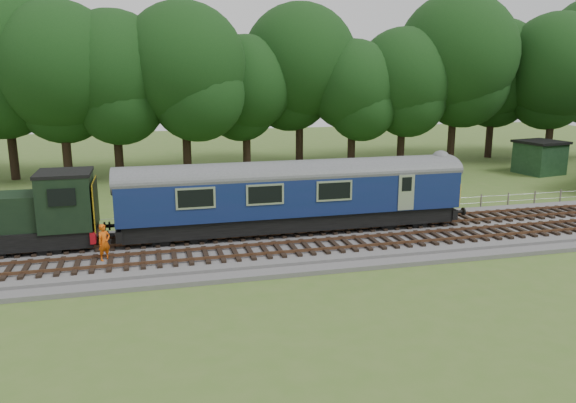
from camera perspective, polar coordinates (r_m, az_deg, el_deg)
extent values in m
plane|color=#476A27|center=(29.18, 3.74, -4.26)|extent=(120.00, 120.00, 0.00)
cube|color=#4C4C4F|center=(29.13, 3.75, -3.93)|extent=(70.00, 7.00, 0.35)
cube|color=brown|center=(29.66, 3.35, -2.97)|extent=(66.50, 0.07, 0.14)
cube|color=brown|center=(30.98, 2.55, -2.27)|extent=(66.50, 0.07, 0.14)
cube|color=brown|center=(26.94, 5.28, -4.67)|extent=(66.50, 0.07, 0.14)
cube|color=brown|center=(28.24, 4.31, -3.82)|extent=(66.50, 0.07, 0.14)
cube|color=black|center=(29.81, 0.51, -1.73)|extent=(17.46, 2.52, 0.85)
cube|color=#0E204E|center=(29.48, 0.52, 0.95)|extent=(18.00, 2.80, 2.05)
cube|color=yellow|center=(32.99, 15.85, 1.08)|extent=(0.06, 2.74, 1.30)
cube|color=black|center=(31.88, 11.00, -1.37)|extent=(2.60, 2.00, 0.55)
cube|color=black|center=(28.98, -11.06, -2.83)|extent=(2.60, 2.00, 0.55)
cube|color=black|center=(28.77, -21.60, 0.07)|extent=(2.40, 2.55, 2.60)
cube|color=maroon|center=(29.01, -19.02, -2.88)|extent=(0.25, 2.60, 0.55)
cube|color=yellow|center=(28.67, -18.95, -0.17)|extent=(0.06, 2.55, 2.30)
imported|color=#E0530B|center=(26.58, -18.18, -3.95)|extent=(0.73, 0.69, 1.68)
cube|color=#16311A|center=(53.48, 24.18, 4.02)|extent=(3.72, 3.72, 2.66)
cube|color=black|center=(53.30, 24.32, 5.54)|extent=(4.09, 4.09, 0.21)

